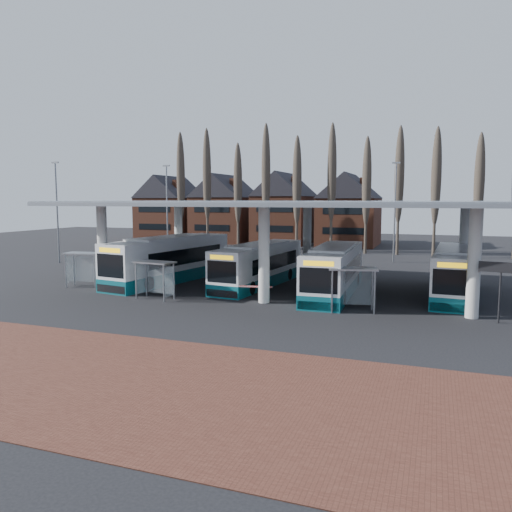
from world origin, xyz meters
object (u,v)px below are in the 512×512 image
(bus_3, at_px, (455,273))
(shelter_1, at_px, (156,271))
(shelter_0, at_px, (85,262))
(bus_2, at_px, (334,271))
(bus_0, at_px, (170,260))
(shelter_2, at_px, (352,279))
(bus_1, at_px, (259,265))

(bus_3, distance_m, shelter_1, 19.87)
(bus_3, height_order, shelter_1, bus_3)
(bus_3, bearing_deg, shelter_0, -164.99)
(shelter_1, bearing_deg, bus_2, 36.26)
(bus_0, height_order, shelter_0, bus_0)
(shelter_1, relative_size, shelter_2, 0.94)
(bus_0, distance_m, shelter_0, 6.41)
(bus_1, xyz_separation_m, shelter_1, (-4.61, -7.12, 0.29))
(bus_1, relative_size, shelter_2, 3.89)
(shelter_1, bearing_deg, shelter_0, 171.41)
(shelter_1, bearing_deg, bus_0, 119.92)
(bus_0, xyz_separation_m, shelter_1, (2.63, -6.51, 0.11))
(bus_2, height_order, shelter_2, bus_2)
(bus_2, relative_size, shelter_0, 4.13)
(bus_2, bearing_deg, bus_1, 164.37)
(shelter_0, bearing_deg, bus_1, 14.62)
(bus_2, xyz_separation_m, shelter_1, (-10.57, -5.69, 0.23))
(bus_2, bearing_deg, shelter_0, -171.12)
(bus_1, height_order, bus_3, bus_3)
(shelter_0, xyz_separation_m, shelter_2, (19.95, -1.57, 0.01))
(shelter_0, relative_size, shelter_1, 1.03)
(bus_2, height_order, bus_3, bus_2)
(bus_2, bearing_deg, shelter_2, -70.42)
(shelter_0, height_order, shelter_1, shelter_0)
(bus_0, distance_m, bus_2, 13.22)
(bus_2, bearing_deg, bus_3, 12.54)
(bus_1, distance_m, shelter_0, 12.94)
(bus_1, xyz_separation_m, shelter_2, (7.99, -6.50, 0.36))
(bus_0, height_order, bus_1, bus_0)
(bus_2, distance_m, shelter_0, 18.26)
(bus_3, xyz_separation_m, shelter_0, (-25.66, -5.54, 0.32))
(bus_0, bearing_deg, bus_2, 5.36)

